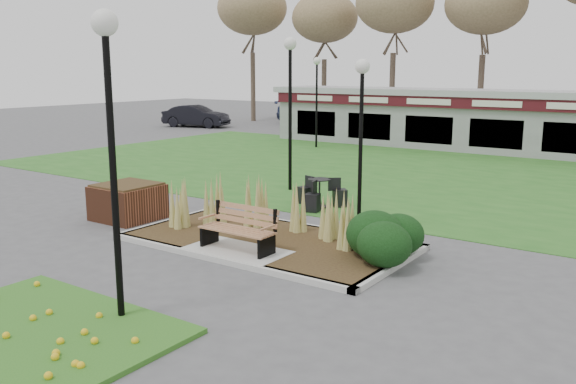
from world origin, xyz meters
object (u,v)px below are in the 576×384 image
Objects in this scene: park_bench at (240,228)px; bistro_set_b at (319,198)px; car_silver at (199,115)px; brick_planter at (128,201)px; food_pavilion at (505,121)px; car_black at (196,116)px; car_blue at (309,113)px; lamp_post_near_right at (362,108)px; lamp_post_mid_left at (290,80)px; lamp_post_near_left at (109,99)px; lamp_post_far_left at (317,82)px.

park_bench is 1.14× the size of bistro_set_b.
bistro_set_b is at bearing -134.54° from car_silver.
food_pavilion is (4.40, 18.96, 1.00)m from brick_planter.
car_blue is (5.24, 6.00, 0.07)m from car_black.
lamp_post_near_right is at bearing -38.86° from bistro_set_b.
lamp_post_mid_left is (1.30, 5.62, 3.07)m from brick_planter.
bistro_set_b is (-2.23, 1.80, -2.71)m from lamp_post_near_right.
lamp_post_near_right is (0.63, 6.70, -0.45)m from lamp_post_near_left.
park_bench is 30.93m from car_blue.
car_silver is at bearing 140.09° from lamp_post_near_right.
lamp_post_mid_left reaches higher than car_blue.
bistro_set_b is at bearing -93.70° from food_pavilion.
lamp_post_near_left is 1.06× the size of car_black.
park_bench is 31.38m from car_silver.
bistro_set_b is at bearing -37.26° from lamp_post_mid_left.
car_silver is 2.05m from car_black.
car_black is at bearing 159.75° from lamp_post_far_left.
car_black is (-20.75, 20.75, 0.15)m from park_bench.
lamp_post_near_left is at bearing -69.72° from lamp_post_mid_left.
lamp_post_near_left reaches higher than lamp_post_near_right.
car_blue is at bearing -56.89° from car_black.
park_bench is 19.73m from food_pavilion.
car_silver is (-21.01, 17.64, 0.39)m from bistro_set_b.
brick_planter is 0.27× the size of car_blue.
lamp_post_mid_left is at bearing 76.99° from brick_planter.
food_pavilion reaches higher than brick_planter.
bistro_set_b is at bearing 141.14° from lamp_post_near_right.
food_pavilion reaches higher than car_black.
lamp_post_near_right is at bearing 66.77° from park_bench.
food_pavilion is at bearing 76.92° from lamp_post_mid_left.
lamp_post_near_left is 1.18× the size of car_silver.
brick_planter is 27.88m from car_silver.
lamp_post_mid_left is 24.92m from car_silver.
lamp_post_near_left is at bearing -88.44° from food_pavilion.
lamp_post_mid_left reaches higher than lamp_post_near_left.
lamp_post_near_right is at bearing -144.73° from car_black.
lamp_post_near_left reaches higher than lamp_post_far_left.
park_bench reaches higher than bistro_set_b.
lamp_post_near_right is at bearing -128.73° from car_blue.
car_silver is (-23.24, 19.44, -2.32)m from lamp_post_near_right.
park_bench is at bearing -90.00° from food_pavilion.
lamp_post_far_left reaches higher than brick_planter.
bistro_set_b is (3.43, 4.00, -0.18)m from brick_planter.
lamp_post_near_left reaches higher than car_black.
car_black reaches higher than bistro_set_b.
bistro_set_b is (7.27, -11.38, -2.94)m from lamp_post_far_left.
lamp_post_near_right is 5.57m from lamp_post_mid_left.
lamp_post_near_right is at bearing -134.43° from car_silver.
lamp_post_mid_left is at bearing 110.28° from lamp_post_near_left.
lamp_post_near_left is at bearing -65.95° from lamp_post_far_left.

